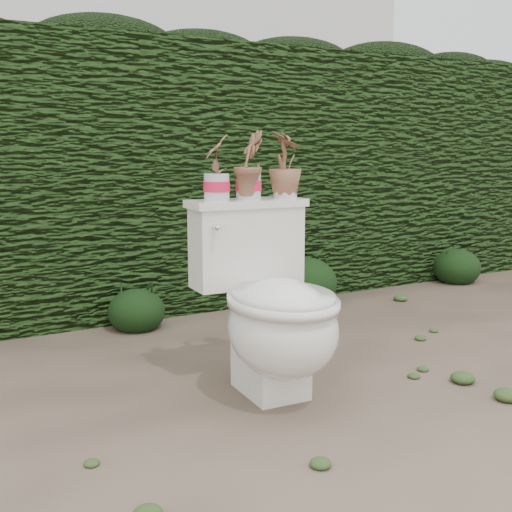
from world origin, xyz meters
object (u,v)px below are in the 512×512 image
potted_plant_right (285,166)px  toilet (273,309)px  potted_plant_left (217,169)px  potted_plant_center (248,167)px

potted_plant_right → toilet: bearing=143.9°
toilet → potted_plant_right: (0.20, 0.23, 0.56)m
potted_plant_left → potted_plant_right: bearing=111.1°
toilet → potted_plant_center: (0.02, 0.24, 0.56)m
potted_plant_left → potted_plant_center: potted_plant_center is taller
toilet → potted_plant_right: bearing=52.5°
toilet → potted_plant_left: (-0.12, 0.25, 0.55)m
potted_plant_left → potted_plant_center: (0.14, -0.01, 0.01)m
toilet → potted_plant_left: 0.61m
toilet → potted_plant_center: potted_plant_center is taller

